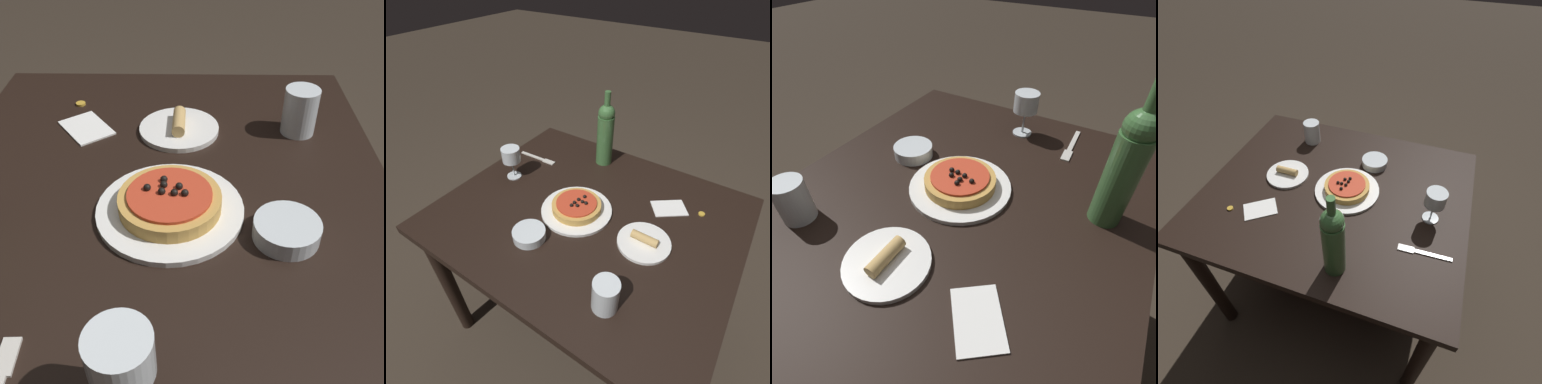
# 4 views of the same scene
# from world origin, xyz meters

# --- Properties ---
(ground_plane) EXTENTS (14.00, 14.00, 0.00)m
(ground_plane) POSITION_xyz_m (0.00, 0.00, 0.00)
(ground_plane) COLOR #382D23
(dining_table) EXTENTS (1.11, 0.92, 0.77)m
(dining_table) POSITION_xyz_m (0.00, 0.00, 0.66)
(dining_table) COLOR black
(dining_table) RESTS_ON ground_plane
(dinner_plate) EXTENTS (0.27, 0.27, 0.01)m
(dinner_plate) POSITION_xyz_m (0.04, 0.02, 0.77)
(dinner_plate) COLOR white
(dinner_plate) RESTS_ON dining_table
(pizza) EXTENTS (0.19, 0.19, 0.05)m
(pizza) POSITION_xyz_m (0.04, 0.02, 0.80)
(pizza) COLOR gold
(pizza) RESTS_ON dinner_plate
(wine_glass) EXTENTS (0.08, 0.08, 0.14)m
(wine_glass) POSITION_xyz_m (0.40, -0.01, 0.87)
(wine_glass) COLOR silver
(wine_glass) RESTS_ON dining_table
(wine_bottle) EXTENTS (0.07, 0.07, 0.34)m
(wine_bottle) POSITION_xyz_m (0.13, -0.34, 0.92)
(wine_bottle) COLOR #3D6B38
(wine_bottle) RESTS_ON dining_table
(water_cup) EXTENTS (0.08, 0.08, 0.11)m
(water_cup) POSITION_xyz_m (-0.24, 0.30, 0.82)
(water_cup) COLOR silver
(water_cup) RESTS_ON dining_table
(side_bowl) EXTENTS (0.12, 0.12, 0.03)m
(side_bowl) POSITION_xyz_m (0.11, 0.23, 0.78)
(side_bowl) COLOR silver
(side_bowl) RESTS_ON dining_table
(fork) EXTENTS (0.19, 0.03, 0.00)m
(fork) POSITION_xyz_m (0.40, -0.18, 0.77)
(fork) COLOR beige
(fork) RESTS_ON dining_table
(side_plate) EXTENTS (0.19, 0.19, 0.04)m
(side_plate) POSITION_xyz_m (-0.24, 0.03, 0.78)
(side_plate) COLOR white
(side_plate) RESTS_ON dining_table
(paper_napkin) EXTENTS (0.16, 0.15, 0.00)m
(paper_napkin) POSITION_xyz_m (-0.25, -0.19, 0.77)
(paper_napkin) COLOR white
(paper_napkin) RESTS_ON dining_table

